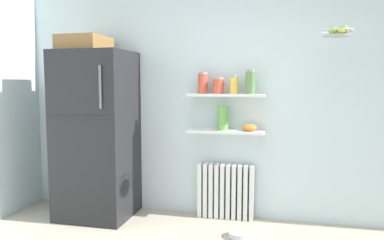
{
  "coord_description": "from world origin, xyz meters",
  "views": [
    {
      "loc": [
        0.6,
        -1.8,
        1.4
      ],
      "look_at": [
        -0.24,
        1.6,
        1.05
      ],
      "focal_mm": 34.7,
      "sensor_mm": 36.0,
      "label": 1
    }
  ],
  "objects": [
    {
      "name": "wall_shelf_upper",
      "position": [
        0.04,
        1.89,
        1.28
      ],
      "size": [
        0.78,
        0.22,
        0.02
      ],
      "primitive_type": "cube",
      "color": "white"
    },
    {
      "name": "shelf_bowl",
      "position": [
        0.28,
        1.89,
        0.96
      ],
      "size": [
        0.15,
        0.15,
        0.07
      ],
      "primitive_type": "ellipsoid",
      "color": "orange",
      "rests_on": "wall_shelf_lower"
    },
    {
      "name": "storage_jar_2",
      "position": [
        0.12,
        1.89,
        1.38
      ],
      "size": [
        0.08,
        0.08,
        0.18
      ],
      "color": "yellow",
      "rests_on": "wall_shelf_upper"
    },
    {
      "name": "back_wall",
      "position": [
        0.0,
        2.05,
        1.3
      ],
      "size": [
        7.04,
        0.1,
        2.6
      ],
      "primitive_type": "cube",
      "color": "silver",
      "rests_on": "ground_plane"
    },
    {
      "name": "storage_jar_0",
      "position": [
        -0.2,
        1.89,
        1.4
      ],
      "size": [
        0.1,
        0.1,
        0.22
      ],
      "color": "#C64C38",
      "rests_on": "wall_shelf_upper"
    },
    {
      "name": "vase",
      "position": [
        0.01,
        1.89,
        1.05
      ],
      "size": [
        0.11,
        0.11,
        0.25
      ],
      "primitive_type": "cylinder",
      "color": "#66A84C",
      "rests_on": "wall_shelf_lower"
    },
    {
      "name": "radiator",
      "position": [
        0.04,
        1.92,
        0.28
      ],
      "size": [
        0.58,
        0.12,
        0.57
      ],
      "color": "white",
      "rests_on": "ground_plane"
    },
    {
      "name": "pet_food_bowl",
      "position": [
        0.24,
        1.46,
        0.03
      ],
      "size": [
        0.2,
        0.2,
        0.05
      ],
      "primitive_type": "cylinder",
      "color": "#B7B7BC",
      "rests_on": "ground_plane"
    },
    {
      "name": "storage_jar_3",
      "position": [
        0.28,
        1.89,
        1.41
      ],
      "size": [
        0.09,
        0.09,
        0.24
      ],
      "color": "#5B7F4C",
      "rests_on": "wall_shelf_upper"
    },
    {
      "name": "refrigerator",
      "position": [
        -1.29,
        1.67,
        0.9
      ],
      "size": [
        0.73,
        0.69,
        1.88
      ],
      "color": "black",
      "rests_on": "ground_plane"
    },
    {
      "name": "storage_jar_1",
      "position": [
        -0.04,
        1.89,
        1.37
      ],
      "size": [
        0.11,
        0.11,
        0.17
      ],
      "color": "#C64C38",
      "rests_on": "wall_shelf_upper"
    },
    {
      "name": "hanging_fruit_basket",
      "position": [
        1.03,
        1.6,
        1.83
      ],
      "size": [
        0.28,
        0.28,
        0.09
      ],
      "color": "#B2B2B7"
    },
    {
      "name": "wall_shelf_lower",
      "position": [
        0.04,
        1.89,
        0.91
      ],
      "size": [
        0.78,
        0.22,
        0.02
      ],
      "primitive_type": "cube",
      "color": "white"
    }
  ]
}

